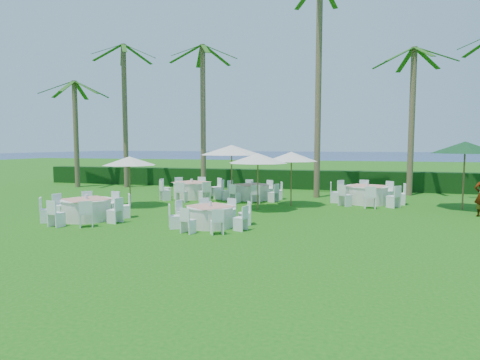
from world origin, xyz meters
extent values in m
plane|color=#145D0F|center=(0.00, 0.00, 0.00)|extent=(120.00, 120.00, 0.00)
cube|color=black|center=(0.00, 12.00, 0.60)|extent=(34.00, 1.00, 1.20)
plane|color=#07174A|center=(0.00, 102.00, 0.00)|extent=(260.00, 260.00, 0.00)
cylinder|color=silver|center=(-5.10, -0.98, 0.38)|extent=(1.76, 1.76, 0.76)
cylinder|color=silver|center=(-5.10, -0.98, 0.77)|extent=(1.83, 1.83, 0.03)
cube|color=tan|center=(-5.10, -0.98, 0.80)|extent=(1.96, 1.96, 0.01)
cylinder|color=silver|center=(-5.10, -0.98, 0.88)|extent=(0.12, 0.12, 0.16)
cube|color=white|center=(-3.98, -0.19, 0.46)|extent=(0.59, 0.59, 0.91)
cube|color=white|center=(-4.87, 0.37, 0.46)|extent=(0.49, 0.49, 0.91)
cube|color=white|center=(-5.89, 0.14, 0.46)|extent=(0.59, 0.59, 0.91)
cube|color=white|center=(-6.46, -0.74, 0.46)|extent=(0.49, 0.49, 0.91)
cube|color=white|center=(-6.23, -1.77, 0.46)|extent=(0.59, 0.59, 0.91)
cube|color=white|center=(-5.34, -2.33, 0.46)|extent=(0.49, 0.49, 0.91)
cube|color=white|center=(-4.32, -2.10, 0.46)|extent=(0.59, 0.59, 0.91)
cube|color=white|center=(-3.75, -1.22, 0.46)|extent=(0.49, 0.49, 0.91)
cylinder|color=silver|center=(-0.19, -0.95, 0.34)|extent=(1.57, 1.57, 0.68)
cylinder|color=silver|center=(-0.19, -0.95, 0.69)|extent=(1.63, 1.63, 0.03)
cube|color=tan|center=(-0.19, -0.95, 0.72)|extent=(1.78, 1.78, 0.01)
cylinder|color=silver|center=(-0.19, -0.95, 0.80)|extent=(0.11, 0.11, 0.15)
cube|color=white|center=(0.88, -0.36, 0.41)|extent=(0.52, 0.52, 0.82)
cube|color=white|center=(0.15, 0.23, 0.41)|extent=(0.47, 0.47, 0.82)
cube|color=white|center=(-0.78, 0.13, 0.41)|extent=(0.52, 0.52, 0.82)
cube|color=white|center=(-1.37, -0.61, 0.41)|extent=(0.47, 0.47, 0.82)
cube|color=white|center=(-1.27, -1.54, 0.41)|extent=(0.52, 0.52, 0.82)
cube|color=white|center=(-0.53, -2.13, 0.41)|extent=(0.47, 0.47, 0.82)
cube|color=white|center=(0.40, -2.02, 0.41)|extent=(0.52, 0.52, 0.82)
cube|color=white|center=(0.98, -1.29, 0.41)|extent=(0.47, 0.47, 0.82)
cylinder|color=silver|center=(-3.59, 5.83, 0.41)|extent=(1.91, 1.91, 0.83)
cylinder|color=silver|center=(-3.59, 5.83, 0.84)|extent=(1.99, 1.99, 0.03)
cube|color=tan|center=(-3.59, 5.83, 0.86)|extent=(1.98, 1.98, 0.01)
cylinder|color=silver|center=(-3.59, 5.83, 0.95)|extent=(0.13, 0.13, 0.18)
cube|color=white|center=(-2.57, 6.92, 0.50)|extent=(0.66, 0.66, 0.99)
cube|color=white|center=(-3.64, 7.32, 0.50)|extent=(0.48, 0.48, 0.99)
cube|color=white|center=(-4.68, 6.85, 0.50)|extent=(0.66, 0.66, 0.99)
cube|color=white|center=(-5.08, 5.78, 0.50)|extent=(0.48, 0.48, 0.99)
cube|color=white|center=(-4.60, 4.74, 0.50)|extent=(0.66, 0.66, 0.99)
cube|color=white|center=(-3.53, 4.34, 0.50)|extent=(0.48, 0.48, 0.99)
cube|color=white|center=(-2.50, 4.82, 0.50)|extent=(0.66, 0.66, 0.99)
cube|color=white|center=(-2.10, 5.89, 0.50)|extent=(0.48, 0.48, 0.99)
cylinder|color=silver|center=(-0.37, 6.15, 0.38)|extent=(1.73, 1.73, 0.75)
cylinder|color=silver|center=(-0.37, 6.15, 0.76)|extent=(1.80, 1.80, 0.03)
cube|color=tan|center=(-0.37, 6.15, 0.79)|extent=(1.97, 1.97, 0.01)
cylinder|color=silver|center=(-0.37, 6.15, 0.87)|extent=(0.12, 0.12, 0.16)
cube|color=white|center=(0.91, 6.60, 0.45)|extent=(0.54, 0.54, 0.90)
cube|color=white|center=(0.22, 7.37, 0.45)|extent=(0.56, 0.56, 0.90)
cube|color=white|center=(-0.81, 7.43, 0.45)|extent=(0.54, 0.54, 0.90)
cube|color=white|center=(-1.58, 6.74, 0.45)|extent=(0.56, 0.56, 0.90)
cube|color=white|center=(-1.64, 5.70, 0.45)|extent=(0.54, 0.54, 0.90)
cube|color=white|center=(-0.95, 4.93, 0.45)|extent=(0.56, 0.56, 0.90)
cube|color=white|center=(0.08, 4.88, 0.45)|extent=(0.54, 0.54, 0.90)
cube|color=white|center=(0.85, 5.57, 0.45)|extent=(0.56, 0.56, 0.90)
cylinder|color=silver|center=(5.31, 6.18, 0.41)|extent=(1.91, 1.91, 0.83)
cylinder|color=silver|center=(5.31, 6.18, 0.84)|extent=(1.99, 1.99, 0.03)
cube|color=tan|center=(5.31, 6.18, 0.86)|extent=(1.98, 1.98, 0.01)
cylinder|color=silver|center=(5.31, 6.18, 0.95)|extent=(0.13, 0.13, 0.18)
cube|color=white|center=(6.32, 7.28, 0.50)|extent=(0.66, 0.66, 0.99)
cube|color=white|center=(5.25, 7.67, 0.50)|extent=(0.48, 0.48, 0.99)
cube|color=white|center=(4.21, 7.19, 0.50)|extent=(0.66, 0.66, 0.99)
cube|color=white|center=(3.82, 6.12, 0.50)|extent=(0.48, 0.48, 0.99)
cube|color=white|center=(4.30, 5.08, 0.50)|extent=(0.66, 0.66, 0.99)
cube|color=white|center=(5.37, 4.69, 0.50)|extent=(0.48, 0.48, 0.99)
cube|color=white|center=(6.41, 5.17, 0.50)|extent=(0.66, 0.66, 0.99)
cube|color=white|center=(6.80, 6.24, 0.50)|extent=(0.48, 0.48, 0.99)
cylinder|color=brown|center=(-5.25, 2.41, 1.11)|extent=(0.05, 0.05, 2.21)
cone|color=silver|center=(-5.25, 2.41, 2.10)|extent=(2.42, 2.42, 0.40)
sphere|color=brown|center=(-5.25, 2.41, 2.24)|extent=(0.09, 0.09, 0.09)
cylinder|color=brown|center=(0.64, 2.92, 1.19)|extent=(0.06, 0.06, 2.37)
cone|color=silver|center=(0.64, 2.92, 2.25)|extent=(2.56, 2.56, 0.43)
sphere|color=brown|center=(0.64, 2.92, 2.40)|extent=(0.09, 0.09, 0.09)
cylinder|color=brown|center=(-1.23, 5.30, 1.35)|extent=(0.06, 0.06, 2.71)
cone|color=silver|center=(-1.23, 5.30, 2.57)|extent=(3.21, 3.21, 0.49)
sphere|color=brown|center=(-1.23, 5.30, 2.74)|extent=(0.11, 0.11, 0.11)
cylinder|color=brown|center=(1.87, 4.52, 1.21)|extent=(0.06, 0.06, 2.41)
cone|color=silver|center=(1.87, 4.52, 2.29)|extent=(2.38, 2.38, 0.43)
sphere|color=brown|center=(1.87, 4.52, 2.44)|extent=(0.10, 0.10, 0.10)
cylinder|color=brown|center=(9.27, 5.35, 1.43)|extent=(0.07, 0.07, 2.86)
cone|color=#113F1D|center=(9.27, 5.35, 2.72)|extent=(2.81, 2.81, 0.52)
sphere|color=brown|center=(9.27, 5.35, 2.90)|extent=(0.11, 0.11, 0.11)
cylinder|color=brown|center=(-9.93, 9.99, 4.69)|extent=(0.32, 0.32, 9.39)
cube|color=#1B4E13|center=(-8.84, 10.06, 8.90)|extent=(2.22, 0.40, 1.00)
cube|color=#1B4E13|center=(-9.44, 10.97, 8.90)|extent=(1.24, 2.09, 1.00)
cube|color=#1B4E13|center=(-10.53, 10.91, 8.90)|extent=(1.44, 2.00, 1.00)
cube|color=#1B4E13|center=(-11.03, 9.93, 8.90)|extent=(2.22, 0.40, 1.00)
cube|color=#1B4E13|center=(-10.43, 9.02, 8.90)|extent=(1.24, 2.09, 1.00)
cube|color=#1B4E13|center=(-9.33, 9.08, 8.90)|extent=(1.44, 2.00, 1.00)
cylinder|color=brown|center=(-4.33, 9.68, 4.47)|extent=(0.32, 0.32, 8.93)
cube|color=#1B4E13|center=(-3.23, 9.64, 8.44)|extent=(2.21, 0.35, 1.00)
cube|color=#1B4E13|center=(-3.75, 10.61, 8.44)|extent=(1.40, 2.02, 1.00)
cube|color=#1B4E13|center=(-4.84, 10.65, 8.44)|extent=(1.29, 2.08, 1.00)
cube|color=#1B4E13|center=(-5.42, 9.71, 8.44)|extent=(2.21, 0.35, 1.00)
cube|color=#1B4E13|center=(-4.90, 8.75, 8.44)|extent=(1.40, 2.02, 1.00)
cube|color=#1B4E13|center=(-3.81, 8.71, 8.44)|extent=(1.29, 2.08, 1.00)
cylinder|color=brown|center=(2.80, 7.89, 5.72)|extent=(0.32, 0.32, 11.44)
cylinder|color=brown|center=(7.77, 10.15, 4.08)|extent=(0.32, 0.32, 8.15)
cube|color=#1B4E13|center=(8.83, 9.87, 7.67)|extent=(2.20, 0.83, 1.00)
cube|color=#1B4E13|center=(8.54, 10.93, 7.67)|extent=(1.75, 1.77, 1.00)
cube|color=#1B4E13|center=(7.48, 11.21, 7.67)|extent=(0.86, 2.20, 1.00)
cube|color=#1B4E13|center=(6.71, 10.42, 7.67)|extent=(2.20, 0.83, 1.00)
cube|color=#1B4E13|center=(7.00, 9.37, 7.67)|extent=(1.75, 1.77, 1.00)
cube|color=#1B4E13|center=(8.06, 9.09, 7.67)|extent=(0.86, 2.20, 1.00)
cylinder|color=brown|center=(-13.13, 9.17, 3.52)|extent=(0.32, 0.32, 7.03)
cube|color=#1B4E13|center=(-12.06, 8.90, 6.55)|extent=(2.21, 0.81, 1.00)
cube|color=#1B4E13|center=(-12.36, 9.95, 6.55)|extent=(1.74, 1.78, 1.00)
cube|color=#1B4E13|center=(-13.43, 10.22, 6.55)|extent=(0.87, 2.20, 1.00)
cube|color=#1B4E13|center=(-14.19, 9.43, 6.55)|extent=(2.21, 0.81, 1.00)
cube|color=#1B4E13|center=(-13.89, 8.38, 6.55)|extent=(1.74, 1.78, 1.00)
cube|color=#1B4E13|center=(-12.83, 8.11, 6.55)|extent=(0.87, 2.20, 1.00)
camera|label=1|loc=(4.33, -13.92, 2.82)|focal=30.00mm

